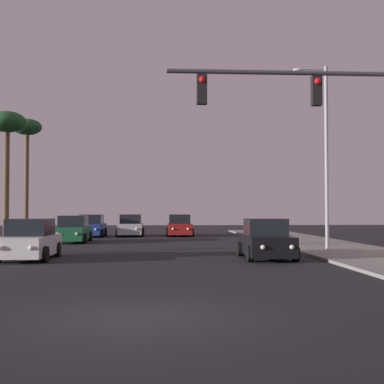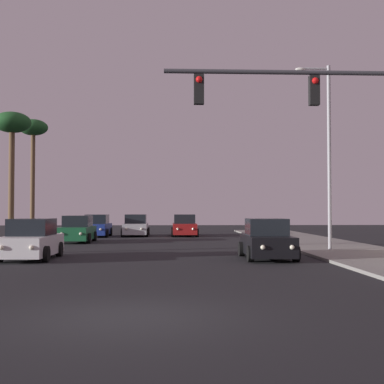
{
  "view_description": "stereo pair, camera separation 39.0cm",
  "coord_description": "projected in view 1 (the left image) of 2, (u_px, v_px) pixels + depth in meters",
  "views": [
    {
      "loc": [
        0.41,
        -10.38,
        2.06
      ],
      "look_at": [
        1.7,
        10.31,
        2.74
      ],
      "focal_mm": 50.0,
      "sensor_mm": 36.0,
      "label": 1
    },
    {
      "loc": [
        0.8,
        -10.4,
        2.06
      ],
      "look_at": [
        1.7,
        10.31,
        2.74
      ],
      "focal_mm": 50.0,
      "sensor_mm": 36.0,
      "label": 2
    }
  ],
  "objects": [
    {
      "name": "car_blue",
      "position": [
        92.0,
        227.0,
        40.42
      ],
      "size": [
        2.04,
        4.33,
        1.68
      ],
      "rotation": [
        0.0,
        0.0,
        3.12
      ],
      "color": "navy",
      "rests_on": "ground"
    },
    {
      "name": "car_silver",
      "position": [
        131.0,
        226.0,
        41.4
      ],
      "size": [
        2.04,
        4.32,
        1.68
      ],
      "rotation": [
        0.0,
        0.0,
        3.15
      ],
      "color": "#B7B7BC",
      "rests_on": "ground"
    },
    {
      "name": "car_red",
      "position": [
        179.0,
        226.0,
        41.38
      ],
      "size": [
        2.04,
        4.31,
        1.68
      ],
      "rotation": [
        0.0,
        0.0,
        3.14
      ],
      "color": "maroon",
      "rests_on": "ground"
    },
    {
      "name": "palm_tree_mid",
      "position": [
        7.0,
        129.0,
        33.86
      ],
      "size": [
        2.4,
        2.4,
        8.29
      ],
      "color": "brown",
      "rests_on": "ground"
    },
    {
      "name": "traffic_light_mast",
      "position": [
        331.0,
        122.0,
        16.26
      ],
      "size": [
        7.11,
        0.36,
        6.5
      ],
      "color": "#38383D",
      "rests_on": "sidewalk_right"
    },
    {
      "name": "ground_plane",
      "position": [
        137.0,
        317.0,
        10.26
      ],
      "size": [
        120.0,
        120.0,
        0.0
      ],
      "primitive_type": "plane",
      "color": "black"
    },
    {
      "name": "palm_tree_far",
      "position": [
        27.0,
        134.0,
        43.8
      ],
      "size": [
        2.4,
        2.4,
        9.51
      ],
      "color": "brown",
      "rests_on": "ground"
    },
    {
      "name": "car_white",
      "position": [
        30.0,
        241.0,
        22.04
      ],
      "size": [
        2.04,
        4.33,
        1.68
      ],
      "rotation": [
        0.0,
        0.0,
        3.12
      ],
      "color": "silver",
      "rests_on": "ground"
    },
    {
      "name": "car_green",
      "position": [
        73.0,
        230.0,
        33.47
      ],
      "size": [
        2.04,
        4.32,
        1.68
      ],
      "rotation": [
        0.0,
        0.0,
        3.13
      ],
      "color": "#195933",
      "rests_on": "ground"
    },
    {
      "name": "street_lamp",
      "position": [
        324.0,
        147.0,
        26.19
      ],
      "size": [
        1.74,
        0.24,
        9.0
      ],
      "color": "#99999E",
      "rests_on": "sidewalk_right"
    },
    {
      "name": "car_black",
      "position": [
        266.0,
        240.0,
        22.41
      ],
      "size": [
        2.04,
        4.34,
        1.68
      ],
      "rotation": [
        0.0,
        0.0,
        3.11
      ],
      "color": "black",
      "rests_on": "ground"
    }
  ]
}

